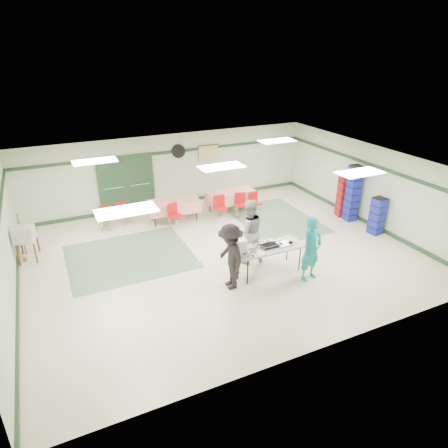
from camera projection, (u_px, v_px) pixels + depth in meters
name	position (u px, v px, depth m)	size (l,w,h in m)	color
floor	(222.00, 254.00, 11.83)	(11.00, 11.00, 0.00)	beige
ceiling	(221.00, 166.00, 10.71)	(11.00, 11.00, 0.00)	white
wall_back	(171.00, 170.00, 14.98)	(11.00, 11.00, 0.00)	beige
wall_front	(321.00, 295.00, 7.57)	(11.00, 11.00, 0.00)	beige
wall_left	(4.00, 252.00, 9.15)	(9.00, 9.00, 0.00)	beige
wall_right	(370.00, 185.00, 13.40)	(9.00, 9.00, 0.00)	beige
trim_back	(171.00, 152.00, 14.66)	(11.00, 0.06, 0.10)	#203C25
baseboard_back	(173.00, 202.00, 15.49)	(11.00, 0.06, 0.12)	#203C25
baseboard_left	(18.00, 298.00, 9.70)	(9.00, 0.06, 0.12)	#203C25
trim_right	(372.00, 165.00, 13.09)	(9.00, 0.06, 0.10)	#203C25
baseboard_right	(364.00, 220.00, 13.92)	(9.00, 0.06, 0.12)	#203C25
green_patch_a	(130.00, 257.00, 11.69)	(3.50, 3.00, 0.01)	#5F7958
green_patch_b	(275.00, 219.00, 14.15)	(2.50, 3.50, 0.01)	#5F7958
double_door_left	(113.00, 186.00, 14.20)	(0.90, 0.06, 2.10)	gray
double_door_right	(140.00, 183.00, 14.57)	(0.90, 0.06, 2.10)	gray
door_frame	(127.00, 185.00, 14.37)	(2.00, 0.03, 2.15)	#203C25
wall_fan	(179.00, 151.00, 14.75)	(0.50, 0.50, 0.10)	black
scroll_banner	(208.00, 153.00, 15.30)	(0.80, 0.02, 0.60)	beige
serving_table	(269.00, 248.00, 10.65)	(1.87, 0.76, 0.76)	#B9B9B4
sheet_tray_right	(285.00, 243.00, 10.79)	(0.52, 0.40, 0.02)	silver
sheet_tray_mid	(266.00, 245.00, 10.68)	(0.61, 0.46, 0.02)	silver
sheet_tray_left	(252.00, 254.00, 10.25)	(0.61, 0.46, 0.02)	silver
baking_pan	(269.00, 246.00, 10.60)	(0.46, 0.29, 0.08)	black
foam_box_stack	(241.00, 246.00, 10.22)	(0.25, 0.22, 0.39)	white
volunteer_teal	(311.00, 249.00, 10.27)	(0.64, 0.42, 1.75)	teal
volunteer_grey	(248.00, 231.00, 11.07)	(0.91, 0.71, 1.88)	gray
volunteer_dark	(230.00, 257.00, 9.90)	(1.13, 0.65, 1.74)	black
dining_table_a	(231.00, 196.00, 14.65)	(1.79, 0.94, 0.77)	red
dining_table_b	(174.00, 206.00, 13.80)	(1.83, 0.94, 0.77)	red
chair_a	(240.00, 202.00, 14.24)	(0.49, 0.49, 0.86)	#AF0E14
chair_b	(220.00, 205.00, 13.93)	(0.46, 0.46, 0.88)	#AF0E14
chair_c	(254.00, 201.00, 14.47)	(0.40, 0.40, 0.81)	#AF0E14
chair_d	(175.00, 213.00, 13.28)	(0.54, 0.54, 0.88)	#AF0E14
chair_loose_a	(122.00, 211.00, 13.57)	(0.47, 0.47, 0.80)	#AF0E14
chair_loose_b	(106.00, 216.00, 13.18)	(0.48, 0.48, 0.83)	#AF0E14
crate_stack_blue_a	(353.00, 193.00, 13.71)	(0.38, 0.38, 1.98)	#181D93
crate_stack_red	(344.00, 196.00, 14.14)	(0.40, 0.40, 1.54)	maroon
crate_stack_blue_b	(377.00, 216.00, 12.87)	(0.38, 0.38, 1.24)	#181D93
printer_table	(26.00, 239.00, 11.35)	(0.66, 0.92, 0.74)	brown
office_printer	(24.00, 234.00, 10.88)	(0.53, 0.46, 0.42)	#AFAEAA
broom	(22.00, 236.00, 11.27)	(0.03, 0.03, 1.42)	brown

